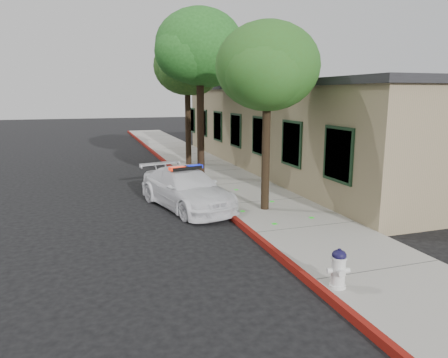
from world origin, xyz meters
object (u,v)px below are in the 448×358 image
at_px(street_tree_near, 268,71).
at_px(street_tree_far, 188,69).
at_px(fire_hydrant, 339,268).
at_px(street_tree_mid, 200,51).
at_px(clapboard_building, 308,127).
at_px(police_car, 186,189).

height_order(street_tree_near, street_tree_far, street_tree_far).
height_order(fire_hydrant, street_tree_far, street_tree_far).
bearing_deg(street_tree_far, street_tree_near, -88.71).
height_order(street_tree_mid, street_tree_far, street_tree_mid).
xyz_separation_m(street_tree_near, street_tree_mid, (-0.58, 5.59, 1.06)).
height_order(clapboard_building, street_tree_near, street_tree_near).
bearing_deg(police_car, street_tree_mid, 53.90).
bearing_deg(fire_hydrant, police_car, 114.41).
bearing_deg(police_car, street_tree_near, -48.01).
xyz_separation_m(clapboard_building, police_car, (-7.61, -5.47, -1.48)).
xyz_separation_m(fire_hydrant, street_tree_far, (0.74, 14.69, 4.42)).
distance_m(fire_hydrant, street_tree_mid, 12.13).
distance_m(clapboard_building, street_tree_near, 9.09).
bearing_deg(street_tree_mid, clapboard_building, 12.80).
bearing_deg(street_tree_mid, police_car, -111.67).
bearing_deg(street_tree_far, clapboard_building, -21.91).
xyz_separation_m(street_tree_near, street_tree_far, (-0.21, 9.20, 0.54)).
bearing_deg(clapboard_building, street_tree_near, -127.86).
distance_m(clapboard_building, street_tree_mid, 6.98).
distance_m(street_tree_near, street_tree_mid, 5.72).
relative_size(police_car, street_tree_near, 0.83).
height_order(police_car, fire_hydrant, police_car).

